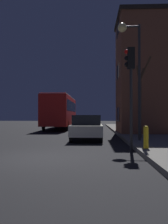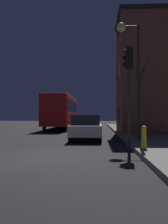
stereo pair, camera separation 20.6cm
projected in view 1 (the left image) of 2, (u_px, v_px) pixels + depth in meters
ground_plane at (37, 158)px, 8.77m from camera, size 120.00×120.00×0.00m
brick_building at (141, 74)px, 19.89m from camera, size 3.83×4.93×9.15m
streetlamp at (131, 54)px, 13.25m from camera, size 1.22×0.49×6.26m
traffic_light at (130, 77)px, 10.56m from camera, size 0.43×0.24×4.38m
bare_tree at (140, 99)px, 14.79m from camera, size 0.90×1.69×4.70m
bus at (61, 110)px, 27.88m from camera, size 2.55×11.34×3.58m
car_near_lane at (87, 127)px, 15.00m from camera, size 1.83×4.11×1.52m
car_mid_lane at (86, 123)px, 24.81m from camera, size 1.82×3.88×1.46m
car_far_lane at (90, 121)px, 33.43m from camera, size 1.87×4.09×1.44m
fire_hydrant at (146, 136)px, 9.94m from camera, size 0.21×0.21×0.91m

